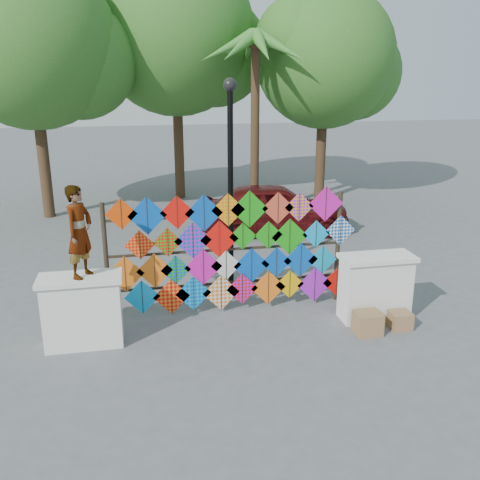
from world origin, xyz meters
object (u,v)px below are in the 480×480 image
Objects in this scene: kite_rack at (231,252)px; vendor_woman at (79,232)px; lamppost at (230,166)px; sedan at (274,208)px.

kite_rack is 3.18× the size of vendor_woman.
lamppost reaches higher than vendor_woman.
lamppost reaches higher than sedan.
vendor_woman is at bearing 145.54° from sedan.
kite_rack is 1.11× the size of lamppost.
lamppost is at bearing 157.16° from sedan.
sedan is at bearing 66.33° from kite_rack.
kite_rack is at bearing -39.97° from vendor_woman.
vendor_woman is (-2.71, -0.92, 0.85)m from kite_rack.
kite_rack is 2.98m from vendor_woman.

